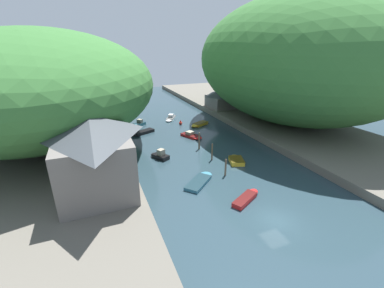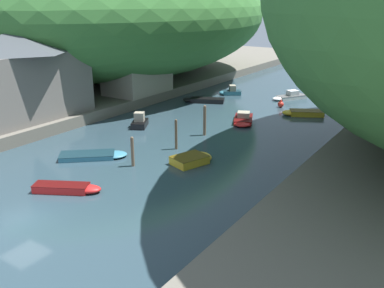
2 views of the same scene
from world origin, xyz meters
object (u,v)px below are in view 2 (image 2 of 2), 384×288
object	(u,v)px
boat_far_right_bank	(230,92)
boat_yellow_tender	(202,100)
boat_far_upstream	(95,155)
waterfront_building	(18,74)
boat_cabin_cruiser	(140,122)
boat_small_dinghy	(194,159)
boat_open_rowboat	(289,97)
channel_buoy_near	(281,104)
boathouse_shed	(137,71)
boat_white_cruiser	(243,120)
boat_navy_launch	(302,113)
boat_red_skiff	(69,188)
person_on_quay	(77,103)

from	to	relation	value
boat_far_right_bank	boat_yellow_tender	xyz separation A→B (m)	(-0.78, -6.34, -0.13)
boat_far_right_bank	boat_far_upstream	bearing A→B (deg)	148.04
waterfront_building	boat_cabin_cruiser	distance (m)	13.67
boat_yellow_tender	boat_small_dinghy	size ratio (longest dim) A/B	1.44
boat_small_dinghy	boat_open_rowboat	bearing A→B (deg)	113.30
waterfront_building	channel_buoy_near	xyz separation A→B (m)	(19.62, 24.21, -5.46)
boathouse_shed	boat_yellow_tender	xyz separation A→B (m)	(7.39, 4.61, -3.96)
boat_white_cruiser	boat_open_rowboat	size ratio (longest dim) A/B	0.99
boat_white_cruiser	boat_small_dinghy	size ratio (longest dim) A/B	1.29
boat_white_cruiser	boat_navy_launch	size ratio (longest dim) A/B	1.02
boat_open_rowboat	boat_cabin_cruiser	distance (m)	23.35
boat_far_upstream	boat_red_skiff	world-z (taller)	boat_red_skiff
boat_small_dinghy	person_on_quay	size ratio (longest dim) A/B	2.39
boat_open_rowboat	boat_yellow_tender	xyz separation A→B (m)	(-9.11, -8.26, -0.08)
boat_far_right_bank	boat_navy_launch	world-z (taller)	boat_far_right_bank
waterfront_building	boat_cabin_cruiser	bearing A→B (deg)	37.49
boat_far_right_bank	boat_far_upstream	distance (m)	29.71
boat_red_skiff	boat_cabin_cruiser	bearing A→B (deg)	174.32
boat_yellow_tender	boat_red_skiff	distance (m)	30.18
boat_red_skiff	person_on_quay	size ratio (longest dim) A/B	2.96
boat_red_skiff	boat_yellow_tender	bearing A→B (deg)	165.01
boat_white_cruiser	boat_yellow_tender	size ratio (longest dim) A/B	0.89
channel_buoy_near	person_on_quay	size ratio (longest dim) A/B	0.69
boat_small_dinghy	boat_cabin_cruiser	bearing A→B (deg)	169.85
boathouse_shed	boat_red_skiff	xyz separation A→B (m)	(14.47, -24.73, -3.97)
boat_white_cruiser	boathouse_shed	bearing A→B (deg)	-28.57
boat_red_skiff	boat_open_rowboat	bearing A→B (deg)	148.35
boat_yellow_tender	boat_far_upstream	xyz separation A→B (m)	(3.49, -23.25, -0.07)
boathouse_shed	channel_buoy_near	world-z (taller)	boathouse_shed
boathouse_shed	boat_far_right_bank	world-z (taller)	boathouse_shed
boat_cabin_cruiser	waterfront_building	bearing A→B (deg)	-172.23
boat_yellow_tender	boat_red_skiff	bearing A→B (deg)	169.36
boat_yellow_tender	person_on_quay	size ratio (longest dim) A/B	3.46
boat_yellow_tender	channel_buoy_near	distance (m)	10.52
boat_open_rowboat	person_on_quay	bearing A→B (deg)	88.70
boat_yellow_tender	boat_far_upstream	world-z (taller)	boat_yellow_tender
waterfront_building	boat_navy_launch	world-z (taller)	waterfront_building
boathouse_shed	boat_far_upstream	xyz separation A→B (m)	(10.88, -18.64, -4.03)
channel_buoy_near	boat_small_dinghy	bearing A→B (deg)	-86.39
boat_far_right_bank	boat_yellow_tender	size ratio (longest dim) A/B	0.60
waterfront_building	person_on_quay	size ratio (longest dim) A/B	8.48
waterfront_building	boat_small_dinghy	world-z (taller)	waterfront_building
channel_buoy_near	boat_navy_launch	bearing A→B (deg)	-32.83
boathouse_shed	boat_yellow_tender	bearing A→B (deg)	31.94
boat_far_right_bank	boat_far_upstream	size ratio (longest dim) A/B	0.61
boat_navy_launch	boat_small_dinghy	bearing A→B (deg)	145.13
boat_far_upstream	boat_red_skiff	distance (m)	7.06
person_on_quay	boat_yellow_tender	bearing A→B (deg)	-26.97
boathouse_shed	boat_yellow_tender	distance (m)	9.57
boat_far_right_bank	channel_buoy_near	distance (m)	9.76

